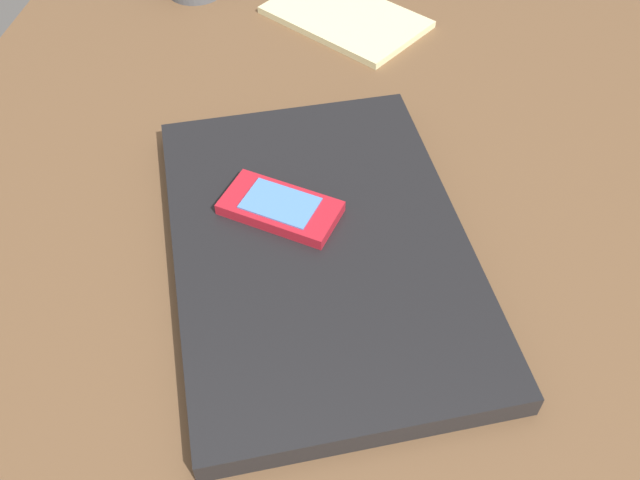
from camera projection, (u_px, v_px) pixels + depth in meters
desk_surface at (300, 285)px, 58.09cm from camera, size 120.00×80.00×3.00cm
laptop_closed at (320, 247)px, 57.49cm from camera, size 41.00×34.23×2.16cm
cell_phone_on_laptop at (280, 208)px, 58.27cm from camera, size 7.60×10.85×1.18cm
notepad at (345, 17)px, 82.55cm from camera, size 19.53×21.45×0.80cm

